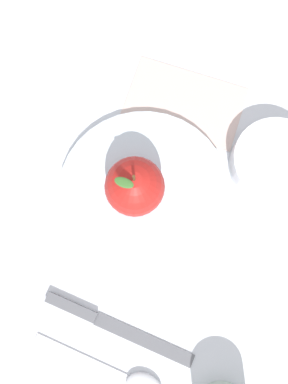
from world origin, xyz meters
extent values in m
plane|color=silver|center=(0.00, 0.00, 0.00)|extent=(2.40, 2.40, 0.00)
cylinder|color=silver|center=(-0.02, -0.04, 0.01)|extent=(0.24, 0.24, 0.02)
torus|color=silver|center=(-0.02, -0.04, 0.01)|extent=(0.24, 0.24, 0.01)
sphere|color=#B21E19|center=(-0.01, -0.05, 0.05)|extent=(0.08, 0.08, 0.08)
cylinder|color=#4C3319|center=(-0.01, -0.05, 0.10)|extent=(0.00, 0.00, 0.02)
ellipsoid|color=#386628|center=(0.00, -0.05, 0.11)|extent=(0.02, 0.03, 0.00)
cylinder|color=white|center=(-0.20, 0.01, 0.02)|extent=(0.12, 0.12, 0.04)
torus|color=white|center=(-0.20, 0.01, 0.04)|extent=(0.12, 0.12, 0.01)
cylinder|color=#BBBBBD|center=(-0.20, 0.01, 0.03)|extent=(0.09, 0.09, 0.01)
cube|color=#59595E|center=(0.07, 0.13, 0.00)|extent=(0.10, 0.12, 0.00)
cube|color=#59595E|center=(0.13, 0.04, 0.01)|extent=(0.05, 0.07, 0.01)
cube|color=silver|center=(0.15, 0.11, 0.00)|extent=(0.09, 0.11, 0.01)
cube|color=beige|center=(-0.14, -0.13, 0.00)|extent=(0.19, 0.19, 0.00)
camera|label=1|loc=(0.04, 0.07, 0.63)|focal=42.92mm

